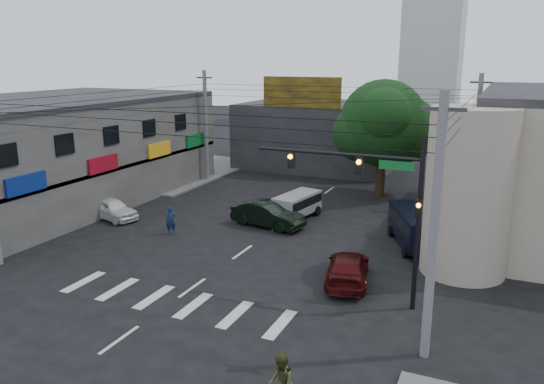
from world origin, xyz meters
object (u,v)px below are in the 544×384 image
Objects in this scene: utility_pole_far_left at (206,127)px; traffic_officer at (171,221)px; white_compact at (112,209)px; utility_pole_near_right at (434,231)px; pedestrian_olive at (281,384)px; dark_sedan at (268,214)px; navy_van at (415,229)px; silver_minivan at (297,206)px; maroon_sedan at (348,268)px; utility_pole_far_right at (475,143)px; street_tree at (383,124)px; traffic_gantry at (378,192)px.

utility_pole_far_left is 14.52m from traffic_officer.
utility_pole_far_left is 2.16× the size of white_compact.
utility_pole_near_right is 1.00× the size of utility_pole_far_left.
pedestrian_olive is (-3.41, -4.87, -3.65)m from utility_pole_near_right.
traffic_officer is 0.86× the size of pedestrian_olive.
dark_sedan is 0.91× the size of navy_van.
maroon_sedan is at bearing -135.74° from silver_minivan.
utility_pole_far_right reaches higher than navy_van.
utility_pole_far_left is at bearing 84.47° from traffic_officer.
utility_pole_far_right is (6.50, -1.00, -0.87)m from street_tree.
street_tree reaches higher than maroon_sedan.
maroon_sedan is (16.74, -3.44, -0.01)m from white_compact.
street_tree is 9.95m from silver_minivan.
utility_pole_far_left is 5.58× the size of traffic_officer.
silver_minivan is at bearing -14.55° from dark_sedan.
utility_pole_near_right and utility_pole_far_right have the same top height.
utility_pole_far_right is (21.00, 0.00, 0.00)m from utility_pole_far_left.
utility_pole_far_right is 12.86m from silver_minivan.
utility_pole_far_left is at bearing 56.35° from dark_sedan.
utility_pole_near_right is 1.87× the size of maroon_sedan.
silver_minivan is (10.92, -7.03, -3.78)m from utility_pole_far_left.
dark_sedan is at bearing -139.99° from utility_pole_far_right.
silver_minivan is 8.17m from navy_van.
traffic_gantry is 8.68m from navy_van.
navy_van is at bearing -96.06° from silver_minivan.
traffic_gantry is at bearing -98.94° from utility_pole_far_right.
traffic_gantry is at bearing -42.86° from utility_pole_far_left.
utility_pole_near_right is 2.30× the size of silver_minivan.
dark_sedan reaches higher than white_compact.
navy_van reaches higher than pedestrian_olive.
maroon_sedan is 6.55m from navy_van.
traffic_officer is (5.26, -13.00, -3.78)m from utility_pole_far_left.
dark_sedan is at bearing 134.86° from utility_pole_near_right.
navy_van is 3.25× the size of traffic_officer.
navy_van is at bearing -12.00° from traffic_officer.
silver_minivan is at bearing 18.96° from traffic_officer.
dark_sedan is 1.22× the size of silver_minivan.
dark_sedan is at bearing 165.32° from silver_minivan.
maroon_sedan is 11.74m from traffic_officer.
white_compact is 1.07× the size of silver_minivan.
navy_van is (-2.21, 11.27, -3.60)m from utility_pole_near_right.
street_tree is 1.62× the size of navy_van.
white_compact is 17.09m from maroon_sedan.
traffic_gantry is at bearing 147.43° from pedestrian_olive.
street_tree is 20.06m from white_compact.
street_tree is 1.77× the size of maroon_sedan.
street_tree is 18.42m from traffic_gantry.
navy_van is at bearing 86.57° from traffic_gantry.
utility_pole_far_left is at bearing 135.69° from utility_pole_near_right.
utility_pole_far_right is 1.87× the size of maroon_sedan.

